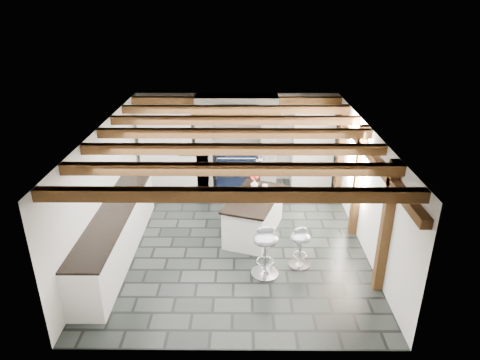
{
  "coord_description": "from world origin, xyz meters",
  "views": [
    {
      "loc": [
        0.16,
        -7.49,
        4.56
      ],
      "look_at": [
        0.1,
        0.4,
        1.1
      ],
      "focal_mm": 32.0,
      "sensor_mm": 36.0,
      "label": 1
    }
  ],
  "objects_px": {
    "range_cooker": "(237,167)",
    "kitchen_island": "(254,215)",
    "bar_stool_far": "(265,246)",
    "bar_stool_near": "(300,243)"
  },
  "relations": [
    {
      "from": "bar_stool_near",
      "to": "bar_stool_far",
      "type": "relative_size",
      "value": 0.81
    },
    {
      "from": "range_cooker",
      "to": "kitchen_island",
      "type": "height_order",
      "value": "kitchen_island"
    },
    {
      "from": "range_cooker",
      "to": "kitchen_island",
      "type": "distance_m",
      "value": 2.53
    },
    {
      "from": "bar_stool_far",
      "to": "kitchen_island",
      "type": "bearing_deg",
      "value": 87.3
    },
    {
      "from": "kitchen_island",
      "to": "bar_stool_far",
      "type": "relative_size",
      "value": 2.04
    },
    {
      "from": "kitchen_island",
      "to": "bar_stool_near",
      "type": "distance_m",
      "value": 1.38
    },
    {
      "from": "range_cooker",
      "to": "kitchen_island",
      "type": "xyz_separation_m",
      "value": [
        0.39,
        -2.5,
        -0.04
      ]
    },
    {
      "from": "range_cooker",
      "to": "bar_stool_far",
      "type": "distance_m",
      "value": 3.94
    },
    {
      "from": "kitchen_island",
      "to": "range_cooker",
      "type": "bearing_deg",
      "value": 117.4
    },
    {
      "from": "kitchen_island",
      "to": "bar_stool_near",
      "type": "height_order",
      "value": "kitchen_island"
    }
  ]
}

